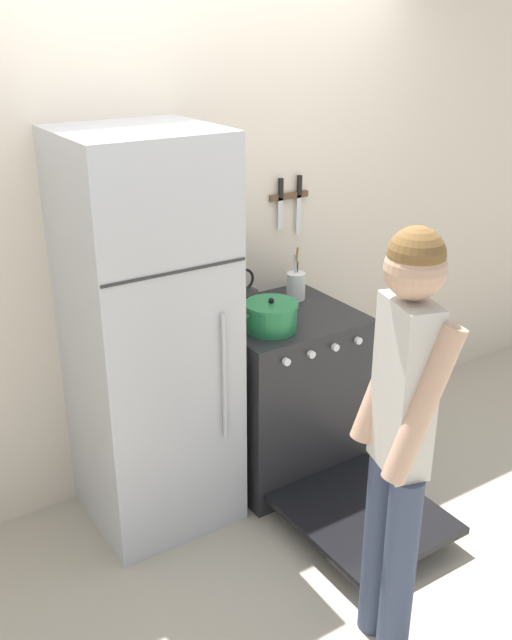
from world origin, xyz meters
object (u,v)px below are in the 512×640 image
Objects in this scene: person at (400,432)px; utensil_jar at (296,285)px; tea_kettle at (244,298)px; refrigerator at (149,339)px; stove_range at (286,396)px; dutch_oven_pot at (271,316)px.

utensil_jar is at bearing -5.23° from person.
refrigerator is at bearing -168.83° from tea_kettle.
stove_range is at bearing -48.77° from tea_kettle.
dutch_oven_pot is 0.43m from utensil_jar.
stove_range is at bearing 30.14° from dutch_oven_pot.
person is (-0.53, -1.36, -0.01)m from utensil_jar.
stove_range is at bearing -135.43° from utensil_jar.
stove_range is 0.81× the size of person.
dutch_oven_pot is 1.11m from person.
stove_range is 0.59m from utensil_jar.
tea_kettle is at bearing -178.71° from utensil_jar.
dutch_oven_pot is (0.57, -0.15, 0.03)m from refrigerator.
dutch_oven_pot is at bearing -141.56° from utensil_jar.
person reaches higher than stove_range.
dutch_oven_pot is at bearing 6.09° from person.
person is (-0.20, -1.09, -0.00)m from dutch_oven_pot.
stove_range is at bearing -0.49° from person.
stove_range is 5.91× the size of tea_kettle.
refrigerator is at bearing 165.45° from dutch_oven_pot.
tea_kettle is at bearing 131.23° from stove_range.
refrigerator is 1.29m from person.
refrigerator is at bearing 175.74° from stove_range.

